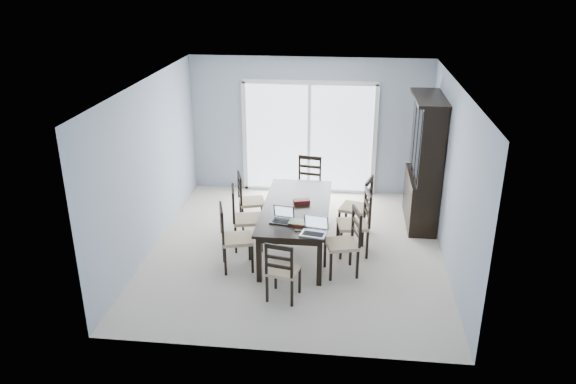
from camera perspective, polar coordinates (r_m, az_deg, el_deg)
name	(u,v)px	position (r m, az deg, el deg)	size (l,w,h in m)	color
floor	(296,249)	(8.84, 0.82, -5.86)	(5.00, 5.00, 0.00)	beige
ceiling	(297,84)	(7.95, 0.92, 10.91)	(5.00, 5.00, 0.00)	white
back_wall	(309,126)	(10.68, 2.17, 6.67)	(4.50, 0.02, 2.60)	#99A6B6
wall_left	(149,166)	(8.80, -13.90, 2.58)	(0.02, 5.00, 2.60)	#99A6B6
wall_right	(452,178)	(8.41, 16.31, 1.41)	(0.02, 5.00, 2.60)	#99A6B6
balcony	(312,175)	(12.05, 2.44, 1.74)	(4.50, 2.00, 0.10)	gray
railing	(315,135)	(12.80, 2.81, 5.81)	(4.50, 0.06, 1.10)	#99999E
dining_table	(296,210)	(8.54, 0.84, -1.87)	(1.00, 2.20, 0.75)	black
china_hutch	(425,164)	(9.61, 13.71, 2.83)	(0.50, 1.38, 2.20)	black
sliding_door	(309,138)	(10.72, 2.15, 5.54)	(2.52, 0.05, 2.18)	silver
chair_left_near	(230,231)	(8.10, -5.91, -3.95)	(0.54, 0.53, 1.14)	black
chair_left_mid	(241,211)	(8.68, -4.80, -1.96)	(0.53, 0.52, 1.16)	black
chair_left_far	(246,195)	(9.39, -4.26, -0.28)	(0.52, 0.51, 1.09)	black
chair_right_near	(348,235)	(7.99, 6.16, -4.36)	(0.53, 0.52, 1.13)	black
chair_right_mid	(360,216)	(8.55, 7.29, -2.43)	(0.52, 0.51, 1.17)	black
chair_right_far	(361,201)	(9.11, 7.45, -0.88)	(0.55, 0.54, 1.16)	black
chair_end_near	(281,265)	(7.32, -0.67, -7.45)	(0.45, 0.46, 1.01)	black
chair_end_far	(308,178)	(10.04, 2.09, 1.43)	(0.49, 0.50, 1.13)	black
laptop_dark	(281,219)	(7.96, -0.69, -2.74)	(0.34, 0.27, 0.21)	black
laptop_silver	(314,231)	(7.60, 2.61, -3.96)	(0.39, 0.30, 0.24)	#B9B8BB
book_stack	(298,223)	(7.91, 0.98, -3.14)	(0.29, 0.24, 0.04)	maroon
cell_phone	(299,231)	(7.72, 1.16, -3.94)	(0.12, 0.05, 0.01)	black
game_box	(302,202)	(8.58, 1.39, -0.98)	(0.24, 0.12, 0.06)	#4E0F15
hot_tub	(266,153)	(11.89, -2.26, 3.95)	(1.82, 1.65, 0.87)	brown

